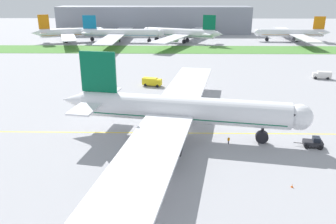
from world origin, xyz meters
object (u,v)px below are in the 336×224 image
Objects in this scene: airliner_foreground at (179,110)px; pushback_tug at (313,142)px; ground_crew_marshaller_front at (229,140)px; parked_airliner_far_right at (182,33)px; service_truck_fuel_bowser at (96,71)px; ground_crew_wingwalker_port at (232,119)px; parked_airliner_far_centre at (120,33)px; service_truck_baggage_loader at (152,82)px; parked_airliner_far_outer at (293,33)px; parked_airliner_far_left at (69,33)px; traffic_cone_near_nose at (292,186)px; service_truck_catering_van at (322,75)px.

airliner_foreground reaches higher than pushback_tug.
ground_crew_marshaller_front is 137.61m from parked_airliner_far_right.
service_truck_fuel_bowser is 0.07× the size of parked_airliner_far_right.
parked_airliner_far_centre is at bearing 109.59° from ground_crew_wingwalker_port.
parked_airliner_far_right is at bearing 88.58° from airliner_foreground.
airliner_foreground reaches higher than service_truck_baggage_loader.
parked_airliner_far_outer reaches higher than ground_crew_wingwalker_port.
ground_crew_wingwalker_port is 0.03× the size of parked_airliner_far_left.
parked_airliner_far_left is (-74.82, 127.28, 4.40)m from ground_crew_wingwalker_port.
traffic_cone_near_nose is 0.01× the size of parked_airliner_far_outer.
service_truck_catering_van is (40.50, 54.11, 0.46)m from ground_crew_marshaller_front.
service_truck_catering_van is (32.73, 70.00, 1.13)m from traffic_cone_near_nose.
parked_airliner_far_centre reaches higher than service_truck_fuel_bowser.
pushback_tug is 0.07× the size of parked_airliner_far_right.
parked_airliner_far_outer is at bearing 78.50° from service_truck_catering_van.
service_truck_catering_van is (79.94, -3.70, 0.01)m from service_truck_fuel_bowser.
pushback_tug is at bearing -66.89° from parked_airliner_far_centre.
service_truck_baggage_loader reaches higher than ground_crew_marshaller_front.
ground_crew_wingwalker_port is at bearing 101.19° from traffic_cone_near_nose.
airliner_foreground is 138.71m from parked_airliner_far_centre.
parked_airliner_far_left reaches higher than service_truck_baggage_loader.
service_truck_catering_van is at bearing -101.50° from parked_airliner_far_outer.
ground_crew_marshaller_front is 156.52m from parked_airliner_far_left.
traffic_cone_near_nose is 0.01× the size of parked_airliner_far_centre.
pushback_tug is 9.63× the size of traffic_cone_near_nose.
ground_crew_marshaller_front is at bearing -21.40° from airliner_foreground.
service_truck_fuel_bowser reaches higher than ground_crew_marshaller_front.
parked_airliner_far_outer is at bearing 5.79° from parked_airliner_far_right.
airliner_foreground is at bearing 158.60° from ground_crew_marshaller_front.
parked_airliner_far_centre is (-83.42, 84.57, 3.75)m from service_truck_catering_van.
parked_airliner_far_right is (11.50, 93.72, 3.95)m from service_truck_baggage_loader.
traffic_cone_near_nose is at bearing -63.95° from ground_crew_marshaller_front.
service_truck_baggage_loader is 0.08× the size of parked_airliner_far_centre.
ground_crew_wingwalker_port is 147.71m from parked_airliner_far_left.
ground_crew_wingwalker_port is 135.18m from parked_airliner_far_centre.
service_truck_catering_van is at bearing -60.44° from parked_airliner_far_right.
pushback_tug is 3.53× the size of ground_crew_marshaller_front.
service_truck_fuel_bowser is 0.08× the size of parked_airliner_far_outer.
airliner_foreground is at bearing -116.16° from parked_airliner_far_outer.
parked_airliner_far_left is 0.89× the size of parked_airliner_far_outer.
ground_crew_marshaller_front is at bearing 116.05° from traffic_cone_near_nose.
airliner_foreground reaches higher than traffic_cone_near_nose.
service_truck_baggage_loader is at bearing -169.90° from service_truck_catering_van.
pushback_tug is at bearing -10.43° from airliner_foreground.
parked_airliner_far_centre is at bearing 108.16° from traffic_cone_near_nose.
parked_airliner_far_left is at bearing 112.21° from service_truck_fuel_bowser.
service_truck_fuel_bowser is 80.02m from service_truck_catering_van.
parked_airliner_far_centre reaches higher than traffic_cone_near_nose.
service_truck_baggage_loader is at bearing 112.67° from ground_crew_marshaller_front.
pushback_tug is 56.67m from service_truck_baggage_loader.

